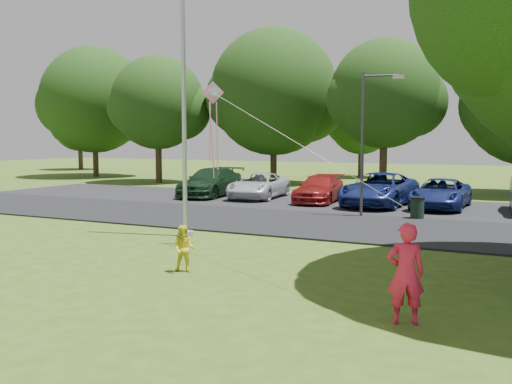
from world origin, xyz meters
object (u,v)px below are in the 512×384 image
at_px(woman, 406,273).
at_px(kite, 216,109).
at_px(trash_can, 417,208).
at_px(flagpole, 184,102).
at_px(child_yellow, 184,249).
at_px(street_lamp, 368,131).

distance_m(woman, kite, 8.16).
bearing_deg(kite, trash_can, 41.43).
bearing_deg(trash_can, flagpole, -130.47).
height_order(trash_can, child_yellow, child_yellow).
relative_size(child_yellow, kite, 0.16).
relative_size(trash_can, child_yellow, 0.79).
xyz_separation_m(street_lamp, woman, (3.94, -12.27, -2.50)).
bearing_deg(flagpole, woman, -35.14).
distance_m(trash_can, child_yellow, 11.48).
bearing_deg(street_lamp, kite, -116.75).
relative_size(street_lamp, trash_can, 6.49).
bearing_deg(kite, street_lamp, 52.59).
bearing_deg(flagpole, street_lamp, 59.03).
distance_m(flagpole, kite, 2.16).
bearing_deg(flagpole, child_yellow, -57.25).
height_order(street_lamp, child_yellow, street_lamp).
xyz_separation_m(street_lamp, trash_can, (1.87, 0.22, -2.91)).
height_order(woman, kite, kite).
bearing_deg(kite, woman, -57.55).
distance_m(street_lamp, kite, 8.15).
distance_m(trash_can, woman, 12.67).
xyz_separation_m(trash_can, child_yellow, (-3.23, -11.02, 0.11)).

